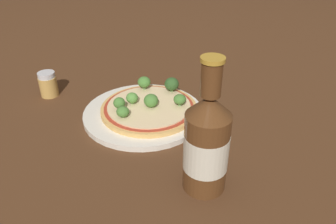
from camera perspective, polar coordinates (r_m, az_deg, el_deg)
ground_plane at (r=0.73m, az=-2.89°, el=-0.85°), size 3.00×3.00×0.00m
plate at (r=0.73m, az=-4.25°, el=-0.21°), size 0.26×0.26×0.01m
pizza at (r=0.72m, az=-3.11°, el=0.78°), size 0.21×0.21×0.01m
broccoli_floret_0 at (r=0.70m, az=-3.16°, el=1.91°), size 0.03×0.03×0.03m
broccoli_floret_1 at (r=0.72m, az=-6.28°, el=2.45°), size 0.03×0.03×0.03m
broccoli_floret_2 at (r=0.68m, az=-7.93°, el=0.09°), size 0.03×0.03×0.02m
broccoli_floret_3 at (r=0.70m, az=-8.49°, el=1.56°), size 0.03×0.03×0.03m
broccoli_floret_4 at (r=0.78m, az=-4.18°, el=5.21°), size 0.03×0.03×0.03m
broccoli_floret_5 at (r=0.77m, az=0.65°, el=4.90°), size 0.03×0.03×0.03m
broccoli_floret_6 at (r=0.71m, az=2.07°, el=2.22°), size 0.03×0.03×0.03m
beer_bottle at (r=0.50m, az=6.72°, el=-5.43°), size 0.07×0.07×0.23m
pepper_shaker at (r=0.85m, az=-20.14°, el=4.56°), size 0.04×0.04×0.06m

